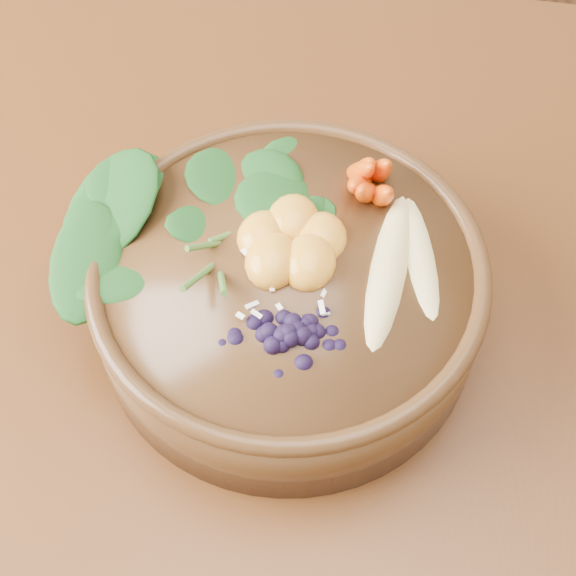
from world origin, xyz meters
name	(u,v)px	position (x,y,z in m)	size (l,w,h in m)	color
ground	(401,549)	(0.00, 0.00, 0.00)	(4.00, 4.00, 0.00)	#381E0F
dining_table	(478,354)	(0.00, 0.00, 0.66)	(1.60, 0.90, 0.75)	#331C0C
stoneware_bowl	(288,295)	(-0.18, -0.05, 0.79)	(0.32, 0.32, 0.09)	#4F2F14
kale_heap	(229,180)	(-0.24, 0.00, 0.86)	(0.21, 0.19, 0.05)	#174A17
carrot_cluster	(362,147)	(-0.14, 0.04, 0.88)	(0.07, 0.07, 0.09)	#DA4109
banana_halves	(407,251)	(-0.09, -0.04, 0.85)	(0.08, 0.19, 0.03)	#E0CC84
mandarin_cluster	(292,231)	(-0.18, -0.03, 0.85)	(0.09, 0.10, 0.04)	orange
blueberry_pile	(290,321)	(-0.17, -0.12, 0.86)	(0.15, 0.11, 0.04)	black
coconut_flakes	(290,284)	(-0.18, -0.08, 0.84)	(0.10, 0.08, 0.01)	white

